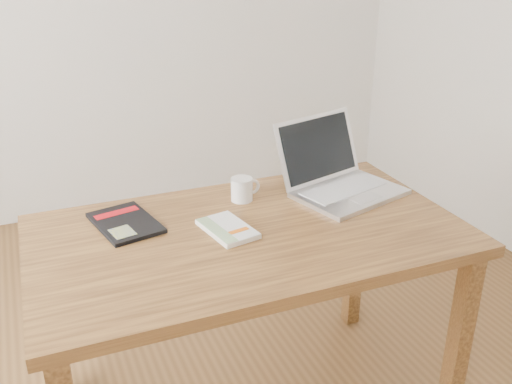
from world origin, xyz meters
name	(u,v)px	position (x,y,z in m)	size (l,w,h in m)	color
room	(156,43)	(-0.07, 0.00, 1.36)	(4.04, 4.04, 2.70)	brown
desk	(249,254)	(0.19, 0.01, 0.66)	(1.38, 0.80, 0.75)	brown
white_guidebook	(227,229)	(0.13, 0.03, 0.76)	(0.16, 0.22, 0.02)	silver
black_guidebook	(125,223)	(-0.16, 0.20, 0.76)	(0.22, 0.29, 0.01)	black
laptop	(338,177)	(0.62, 0.18, 0.80)	(0.46, 0.44, 0.25)	silver
coffee_mug	(243,189)	(0.26, 0.23, 0.79)	(0.11, 0.08, 0.08)	white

